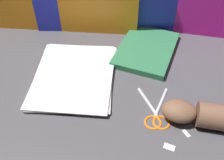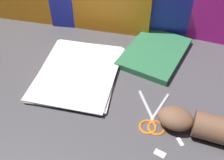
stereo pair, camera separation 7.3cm
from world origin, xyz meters
The scene contains 7 objects.
ground_plane centered at (0.00, 0.00, 0.00)m, with size 6.00×6.00×0.00m, color #4C494F.
paper_stack centered at (-0.13, 0.09, 0.01)m, with size 0.26×0.33×0.02m.
book_closed centered at (0.11, 0.23, 0.01)m, with size 0.26×0.30×0.02m.
scissors centered at (0.12, -0.05, 0.00)m, with size 0.09×0.16×0.01m.
hand_forearm centered at (0.28, -0.08, 0.03)m, with size 0.30×0.12×0.07m.
paper_scrap_near centered at (0.19, -0.11, 0.00)m, with size 0.02×0.03×0.00m.
paper_scrap_mid centered at (0.14, -0.15, 0.00)m, with size 0.03×0.03×0.00m.
Camera 2 is at (0.08, -0.50, 0.56)m, focal length 42.00 mm.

